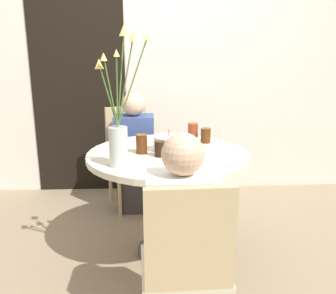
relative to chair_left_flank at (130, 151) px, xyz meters
name	(u,v)px	position (x,y,z in m)	size (l,w,h in m)	color
ground_plane	(168,251)	(0.31, -0.89, -0.51)	(16.00, 16.00, 0.00)	#89755B
wall_back	(162,61)	(0.31, 0.40, 0.79)	(8.00, 0.05, 2.60)	silver
doorway_panel	(79,90)	(-0.49, 0.37, 0.52)	(0.90, 0.01, 2.05)	black
dining_table	(168,173)	(0.31, -0.89, 0.09)	(1.09, 1.09, 0.74)	beige
chair_left_flank	(130,151)	(0.00, 0.00, 0.00)	(0.51, 0.51, 0.90)	beige
chair_near_front	(186,262)	(0.35, -1.84, 0.00)	(0.42, 0.42, 0.90)	beige
birthday_cake	(169,143)	(0.32, -0.83, 0.29)	(0.21, 0.21, 0.15)	white
flower_vase	(119,126)	(0.01, -1.17, 0.48)	(0.31, 0.16, 0.82)	silver
side_plate	(215,150)	(0.64, -0.87, 0.24)	(0.18, 0.18, 0.01)	white
drink_glass_0	(193,132)	(0.51, -0.58, 0.31)	(0.08, 0.08, 0.14)	maroon
drink_glass_1	(142,144)	(0.13, -0.90, 0.30)	(0.08, 0.08, 0.13)	#51280F
drink_glass_2	(160,149)	(0.25, -0.98, 0.29)	(0.07, 0.07, 0.10)	black
drink_glass_3	(206,135)	(0.60, -0.64, 0.29)	(0.07, 0.07, 0.11)	#51280F
person_boy	(135,157)	(0.05, -0.15, -0.01)	(0.34, 0.24, 1.06)	#383333
person_woman	(182,245)	(0.34, -1.68, -0.01)	(0.34, 0.24, 1.06)	#383333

